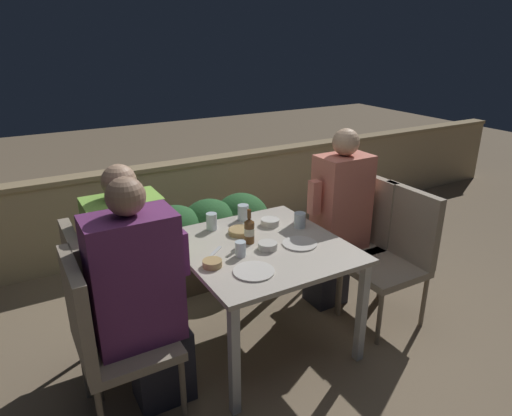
{
  "coord_description": "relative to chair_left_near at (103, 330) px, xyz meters",
  "views": [
    {
      "loc": [
        -1.3,
        -2.2,
        1.95
      ],
      "look_at": [
        0.0,
        0.08,
        0.94
      ],
      "focal_mm": 32.0,
      "sensor_mm": 36.0,
      "label": 1
    }
  ],
  "objects": [
    {
      "name": "plate_1",
      "position": [
        1.23,
        0.05,
        0.17
      ],
      "size": [
        0.22,
        0.22,
        0.01
      ],
      "color": "silver",
      "rests_on": "dining_table"
    },
    {
      "name": "dining_table",
      "position": [
        1.02,
        0.16,
        0.08
      ],
      "size": [
        0.98,
        1.02,
        0.72
      ],
      "color": "#BCB2A3",
      "rests_on": "ground_plane"
    },
    {
      "name": "fork_0",
      "position": [
        0.71,
        0.2,
        0.17
      ],
      "size": [
        0.14,
        0.12,
        0.01
      ],
      "color": "silver",
      "rests_on": "dining_table"
    },
    {
      "name": "glass_cup_2",
      "position": [
        1.38,
        0.27,
        0.21
      ],
      "size": [
        0.08,
        0.08,
        0.1
      ],
      "color": "silver",
      "rests_on": "dining_table"
    },
    {
      "name": "glass_cup_0",
      "position": [
        0.83,
        0.09,
        0.21
      ],
      "size": [
        0.07,
        0.07,
        0.09
      ],
      "color": "silver",
      "rests_on": "dining_table"
    },
    {
      "name": "bowl_2",
      "position": [
        1.02,
        0.09,
        0.19
      ],
      "size": [
        0.12,
        0.12,
        0.04
      ],
      "color": "beige",
      "rests_on": "dining_table"
    },
    {
      "name": "chair_right_near",
      "position": [
        2.0,
        -0.05,
        0.0
      ],
      "size": [
        0.48,
        0.48,
        0.95
      ],
      "color": "gray",
      "rests_on": "ground_plane"
    },
    {
      "name": "person_purple_stripe",
      "position": [
        0.21,
        -0.0,
        0.11
      ],
      "size": [
        0.51,
        0.26,
        1.33
      ],
      "color": "#282833",
      "rests_on": "ground_plane"
    },
    {
      "name": "planter_hedge",
      "position": [
        1.07,
        1.08,
        -0.16
      ],
      "size": [
        1.05,
        0.47,
        0.71
      ],
      "color": "brown",
      "rests_on": "ground_plane"
    },
    {
      "name": "person_green_blouse",
      "position": [
        0.27,
        0.36,
        0.1
      ],
      "size": [
        0.49,
        0.26,
        1.29
      ],
      "color": "#282833",
      "rests_on": "ground_plane"
    },
    {
      "name": "parapet_wall",
      "position": [
        1.02,
        1.88,
        -0.14
      ],
      "size": [
        9.0,
        0.18,
        0.82
      ],
      "color": "tan",
      "rests_on": "ground_plane"
    },
    {
      "name": "bowl_3",
      "position": [
        0.64,
        0.06,
        0.19
      ],
      "size": [
        0.11,
        0.11,
        0.04
      ],
      "color": "tan",
      "rests_on": "dining_table"
    },
    {
      "name": "bowl_1",
      "position": [
        0.99,
        0.37,
        0.18
      ],
      "size": [
        0.16,
        0.16,
        0.03
      ],
      "color": "tan",
      "rests_on": "dining_table"
    },
    {
      "name": "bowl_0",
      "position": [
        1.23,
        0.4,
        0.19
      ],
      "size": [
        0.13,
        0.13,
        0.04
      ],
      "color": "silver",
      "rests_on": "dining_table"
    },
    {
      "name": "chair_left_far",
      "position": [
        0.06,
        0.36,
        0.0
      ],
      "size": [
        0.48,
        0.48,
        0.95
      ],
      "color": "gray",
      "rests_on": "ground_plane"
    },
    {
      "name": "chair_left_near",
      "position": [
        0.0,
        0.0,
        0.0
      ],
      "size": [
        0.48,
        0.48,
        0.95
      ],
      "color": "gray",
      "rests_on": "ground_plane"
    },
    {
      "name": "glass_cup_1",
      "position": [
        0.85,
        0.53,
        0.22
      ],
      "size": [
        0.07,
        0.07,
        0.11
      ],
      "color": "silver",
      "rests_on": "dining_table"
    },
    {
      "name": "glass_cup_3",
      "position": [
        1.11,
        0.57,
        0.22
      ],
      "size": [
        0.08,
        0.08,
        0.11
      ],
      "color": "silver",
      "rests_on": "dining_table"
    },
    {
      "name": "person_coral_top",
      "position": [
        1.77,
        0.34,
        0.12
      ],
      "size": [
        0.47,
        0.26,
        1.33
      ],
      "color": "#282833",
      "rests_on": "ground_plane"
    },
    {
      "name": "chair_right_far",
      "position": [
        1.98,
        0.34,
        0.0
      ],
      "size": [
        0.48,
        0.48,
        0.95
      ],
      "color": "gray",
      "rests_on": "ground_plane"
    },
    {
      "name": "plate_0",
      "position": [
        0.81,
        -0.12,
        0.17
      ],
      "size": [
        0.23,
        0.23,
        0.01
      ],
      "color": "silver",
      "rests_on": "dining_table"
    },
    {
      "name": "ground_plane",
      "position": [
        1.02,
        0.16,
        -0.55
      ],
      "size": [
        16.0,
        16.0,
        0.0
      ],
      "primitive_type": "plane",
      "color": "#847056"
    },
    {
      "name": "beer_bottle",
      "position": [
        0.97,
        0.23,
        0.25
      ],
      "size": [
        0.07,
        0.07,
        0.22
      ],
      "color": "brown",
      "rests_on": "dining_table"
    }
  ]
}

